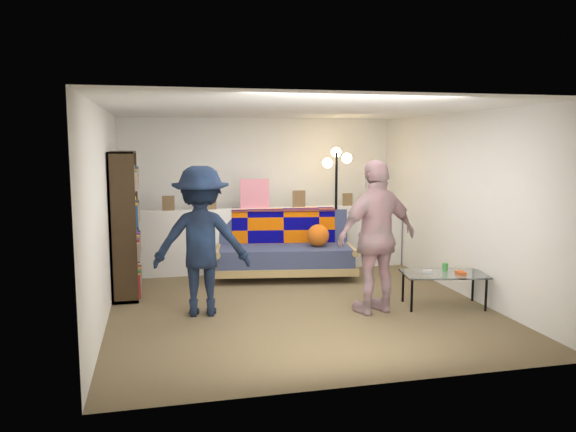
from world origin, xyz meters
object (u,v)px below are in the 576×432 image
at_px(bookshelf, 125,229).
at_px(coffee_table, 444,275).
at_px(futon_sofa, 286,249).
at_px(person_left, 201,241).
at_px(person_right, 377,237).
at_px(floor_lamp, 336,184).

height_order(bookshelf, coffee_table, bookshelf).
height_order(futon_sofa, person_left, person_left).
bearing_deg(bookshelf, futon_sofa, 12.48).
relative_size(futon_sofa, person_right, 1.21).
distance_m(bookshelf, floor_lamp, 3.26).
xyz_separation_m(futon_sofa, person_right, (0.64, -1.99, 0.49)).
bearing_deg(futon_sofa, person_right, -72.18).
xyz_separation_m(bookshelf, person_right, (2.92, -1.48, 0.02)).
bearing_deg(futon_sofa, floor_lamp, 15.27).
relative_size(person_left, person_right, 0.96).
bearing_deg(floor_lamp, person_right, -95.76).
distance_m(futon_sofa, bookshelf, 2.38).
xyz_separation_m(bookshelf, floor_lamp, (3.14, 0.74, 0.49)).
bearing_deg(bookshelf, coffee_table, -20.77).
relative_size(futon_sofa, bookshelf, 1.16).
height_order(floor_lamp, person_right, floor_lamp).
distance_m(futon_sofa, person_right, 2.14).
xyz_separation_m(coffee_table, person_right, (-0.91, -0.03, 0.52)).
bearing_deg(floor_lamp, futon_sofa, -164.73).
distance_m(futon_sofa, person_left, 2.14).
relative_size(futon_sofa, coffee_table, 2.02).
relative_size(floor_lamp, person_right, 1.07).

